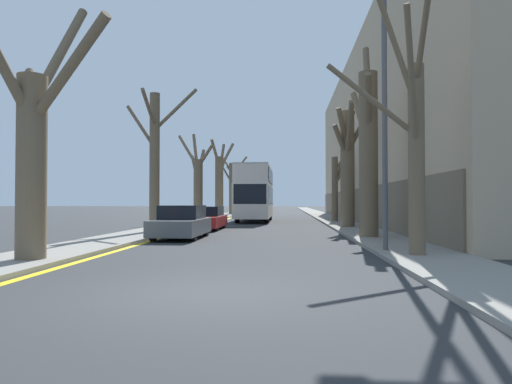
# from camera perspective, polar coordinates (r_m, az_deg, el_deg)

# --- Properties ---
(ground_plane) EXTENTS (300.00, 300.00, 0.00)m
(ground_plane) POSITION_cam_1_polar(r_m,az_deg,el_deg) (8.03, -7.14, -12.45)
(ground_plane) COLOR #2B2D30
(sidewalk_left) EXTENTS (2.47, 120.00, 0.12)m
(sidewalk_left) POSITION_cam_1_polar(r_m,az_deg,el_deg) (58.15, -2.83, -2.71)
(sidewalk_left) COLOR gray
(sidewalk_left) RESTS_ON ground
(sidewalk_right) EXTENTS (2.47, 120.00, 0.12)m
(sidewalk_right) POSITION_cam_1_polar(r_m,az_deg,el_deg) (57.87, 7.69, -2.71)
(sidewalk_right) COLOR gray
(sidewalk_right) RESTS_ON ground
(building_facade_right) EXTENTS (10.08, 47.32, 13.34)m
(building_facade_right) POSITION_cam_1_polar(r_m,az_deg,el_deg) (38.12, 19.26, 6.52)
(building_facade_right) COLOR tan
(building_facade_right) RESTS_ON ground
(kerb_line_stripe) EXTENTS (0.24, 120.00, 0.01)m
(kerb_line_stripe) POSITION_cam_1_polar(r_m,az_deg,el_deg) (58.00, -1.44, -2.77)
(kerb_line_stripe) COLOR yellow
(kerb_line_stripe) RESTS_ON ground
(street_tree_left_0) EXTENTS (3.72, 3.73, 7.20)m
(street_tree_left_0) POSITION_cam_1_polar(r_m,az_deg,el_deg) (12.97, -26.00, 5.40)
(street_tree_left_0) COLOR brown
(street_tree_left_0) RESTS_ON ground
(street_tree_left_1) EXTENTS (3.56, 3.50, 7.44)m
(street_tree_left_1) POSITION_cam_1_polar(r_m,az_deg,el_deg) (23.14, -12.53, 4.31)
(street_tree_left_1) COLOR brown
(street_tree_left_1) RESTS_ON ground
(street_tree_left_2) EXTENTS (3.01, 2.38, 6.68)m
(street_tree_left_2) POSITION_cam_1_polar(r_m,az_deg,el_deg) (33.02, -7.32, 1.22)
(street_tree_left_2) COLOR brown
(street_tree_left_2) RESTS_ON ground
(street_tree_left_3) EXTENTS (1.91, 3.98, 7.50)m
(street_tree_left_3) POSITION_cam_1_polar(r_m,az_deg,el_deg) (44.28, -4.56, 1.32)
(street_tree_left_3) COLOR brown
(street_tree_left_3) RESTS_ON ground
(street_tree_left_4) EXTENTS (3.08, 1.39, 7.03)m
(street_tree_left_4) POSITION_cam_1_polar(r_m,az_deg,el_deg) (53.96, -3.04, 0.70)
(street_tree_left_4) COLOR brown
(street_tree_left_4) RESTS_ON ground
(street_tree_left_5) EXTENTS (4.22, 2.25, 6.64)m
(street_tree_left_5) POSITION_cam_1_polar(r_m,az_deg,el_deg) (65.12, -1.73, 0.03)
(street_tree_left_5) COLOR brown
(street_tree_left_5) RESTS_ON ground
(street_tree_right_0) EXTENTS (2.68, 2.16, 7.53)m
(street_tree_right_0) POSITION_cam_1_polar(r_m,az_deg,el_deg) (13.22, 18.99, 6.26)
(street_tree_right_0) COLOR brown
(street_tree_right_0) RESTS_ON ground
(street_tree_right_1) EXTENTS (0.87, 3.90, 8.45)m
(street_tree_right_1) POSITION_cam_1_polar(r_m,az_deg,el_deg) (19.72, 13.81, 5.35)
(street_tree_right_1) COLOR brown
(street_tree_right_1) RESTS_ON ground
(street_tree_right_2) EXTENTS (2.89, 4.53, 7.63)m
(street_tree_right_2) POSITION_cam_1_polar(r_m,az_deg,el_deg) (27.23, 11.42, 3.76)
(street_tree_right_2) COLOR brown
(street_tree_right_2) RESTS_ON ground
(street_tree_right_3) EXTENTS (2.02, 2.62, 6.59)m
(street_tree_right_3) POSITION_cam_1_polar(r_m,az_deg,el_deg) (34.77, 10.02, 0.94)
(street_tree_right_3) COLOR brown
(street_tree_right_3) RESTS_ON ground
(double_decker_bus) EXTENTS (2.56, 10.24, 4.31)m
(double_decker_bus) POSITION_cam_1_polar(r_m,az_deg,el_deg) (36.45, -0.12, 0.15)
(double_decker_bus) COLOR silver
(double_decker_bus) RESTS_ON ground
(parked_car_0) EXTENTS (1.85, 4.47, 1.41)m
(parked_car_0) POSITION_cam_1_polar(r_m,az_deg,el_deg) (19.80, -9.28, -3.81)
(parked_car_0) COLOR #4C5156
(parked_car_0) RESTS_ON ground
(parked_car_1) EXTENTS (1.74, 4.57, 1.30)m
(parked_car_1) POSITION_cam_1_polar(r_m,az_deg,el_deg) (25.84, -6.16, -3.31)
(parked_car_1) COLOR maroon
(parked_car_1) RESTS_ON ground
(lamp_post) EXTENTS (1.40, 0.20, 9.13)m
(lamp_post) POSITION_cam_1_polar(r_m,az_deg,el_deg) (14.66, 15.41, 12.51)
(lamp_post) COLOR #4C4F54
(lamp_post) RESTS_ON ground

